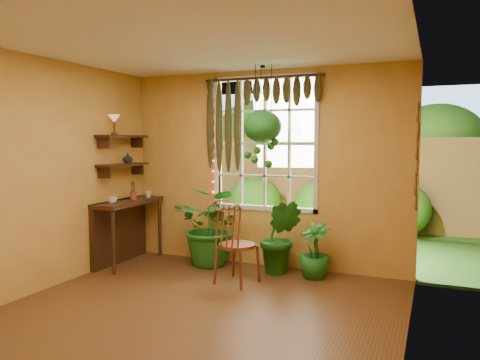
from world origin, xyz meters
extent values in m
plane|color=brown|center=(0.00, 0.00, 0.00)|extent=(4.50, 4.50, 0.00)
plane|color=white|center=(0.00, 0.00, 2.70)|extent=(4.50, 4.50, 0.00)
plane|color=gold|center=(0.00, 2.25, 1.35)|extent=(4.00, 0.00, 4.00)
plane|color=gold|center=(-2.00, 0.00, 1.35)|extent=(0.00, 4.50, 4.50)
plane|color=gold|center=(2.00, 0.00, 1.35)|extent=(0.00, 4.50, 4.50)
cube|color=silver|center=(0.00, 2.28, 1.70)|extent=(1.52, 0.10, 1.86)
cube|color=white|center=(0.00, 2.31, 1.70)|extent=(1.38, 0.01, 1.78)
cylinder|color=#381B0F|center=(0.00, 2.17, 2.58)|extent=(1.70, 0.04, 0.04)
cube|color=#381B0F|center=(-1.80, 1.60, 0.87)|extent=(0.40, 1.20, 0.06)
cube|color=#381B0F|center=(-1.96, 1.60, 0.45)|extent=(0.08, 1.18, 0.90)
cylinder|color=#381B0F|center=(-1.64, 1.05, 0.43)|extent=(0.05, 0.05, 0.86)
cylinder|color=#381B0F|center=(-1.64, 2.15, 0.43)|extent=(0.05, 0.05, 0.86)
cube|color=#381B0F|center=(-1.88, 1.60, 1.40)|extent=(0.25, 0.90, 0.04)
cube|color=#381B0F|center=(-1.88, 1.60, 1.80)|extent=(0.25, 0.90, 0.04)
cube|color=#1E5317|center=(0.00, 7.25, -0.02)|extent=(14.00, 10.00, 0.04)
cube|color=olive|center=(0.00, 5.45, 0.90)|extent=(12.00, 0.10, 1.80)
plane|color=#89B7E5|center=(0.00, 9.05, 1.55)|extent=(12.00, 0.00, 12.00)
cylinder|color=brown|center=(-0.01, 1.33, 0.47)|extent=(0.54, 0.54, 0.04)
torus|color=brown|center=(-0.06, 1.14, 0.98)|extent=(0.42, 0.13, 0.42)
imported|color=#134A16|center=(-0.65, 1.96, 0.55)|extent=(1.02, 0.89, 1.11)
imported|color=#134A16|center=(0.34, 1.93, 0.49)|extent=(0.58, 0.48, 0.98)
imported|color=#134A16|center=(0.81, 1.91, 0.35)|extent=(0.52, 0.52, 0.70)
ellipsoid|color=black|center=(0.11, 1.88, 1.85)|extent=(0.29, 0.29, 0.18)
ellipsoid|color=#134A16|center=(0.11, 1.88, 1.92)|extent=(0.49, 0.49, 0.42)
imported|color=silver|center=(-1.78, 1.23, 0.94)|extent=(0.15, 0.15, 0.09)
imported|color=beige|center=(-1.72, 1.98, 0.95)|extent=(0.12, 0.12, 0.10)
cylinder|color=brown|center=(-1.80, 1.72, 0.95)|extent=(0.09, 0.09, 0.11)
imported|color=#B2AD99|center=(-1.87, 1.71, 1.49)|extent=(0.18, 0.18, 0.15)
cylinder|color=brown|center=(-1.86, 1.41, 1.83)|extent=(0.09, 0.09, 0.03)
cylinder|color=brown|center=(-1.86, 1.41, 1.92)|extent=(0.02, 0.02, 0.16)
cone|color=slate|center=(-1.86, 1.41, 2.04)|extent=(0.16, 0.16, 0.11)
camera|label=1|loc=(2.19, -3.81, 1.74)|focal=35.00mm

